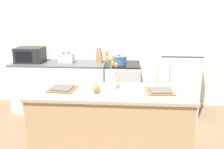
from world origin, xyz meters
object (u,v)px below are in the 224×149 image
Objects in this scene: cooking_pot at (119,60)px; knife_block at (99,57)px; plate_setting_left at (63,88)px; toaster at (66,58)px; pear_figurine at (96,88)px; stove_range at (123,88)px; refrigerator at (177,65)px; microwave at (30,55)px; plate_setting_right at (160,91)px; flower_vase at (111,78)px.

knife_block is at bearing 167.64° from cooking_pot.
cooking_pot reaches higher than plate_setting_left.
toaster reaches higher than cooking_pot.
pear_figurine is 0.50× the size of cooking_pot.
stove_range is 1.04m from refrigerator.
refrigerator is 3.69× the size of microwave.
microwave reaches higher than stove_range.
refrigerator is at bearing -0.73° from toaster.
microwave is at bearing 178.14° from cooking_pot.
refrigerator is at bearing 3.03° from cooking_pot.
plate_setting_left is 1.00× the size of plate_setting_right.
flower_vase is 1.57× the size of toaster.
pear_figurine is 0.41m from plate_setting_left.
pear_figurine is 1.88m from toaster.
flower_vase is 1.84m from toaster.
refrigerator is 6.55× the size of knife_block.
cooking_pot is at bearing -142.05° from stove_range.
flower_vase reaches higher than plate_setting_right.
refrigerator is 1.67m from plate_setting_right.
microwave is (-0.66, -0.03, 0.05)m from toaster.
microwave is 1.26m from knife_block.
knife_block reaches higher than toaster.
cooking_pot is 0.97× the size of knife_block.
toaster is at bearing 2.31° from microwave.
pear_figurine is 0.70m from plate_setting_right.
toaster is (-0.93, 1.58, -0.10)m from flower_vase.
plate_setting_left is at bearing -76.72° from toaster.
refrigerator reaches higher than stove_range.
stove_range is 1.73m from plate_setting_right.
plate_setting_right is 1.62m from cooking_pot.
pear_figurine is 1.72m from knife_block.
knife_block is at bearing 96.05° from pear_figurine.
microwave is (-2.13, 1.59, 0.08)m from plate_setting_right.
flower_vase reaches higher than plate_setting_left.
pear_figurine is 0.41× the size of plate_setting_left.
stove_range is at bearing 67.90° from plate_setting_left.
plate_setting_right is 1.14× the size of toaster.
stove_range is at bearing 37.95° from cooking_pot.
cooking_pot is (-0.51, 1.54, 0.02)m from plate_setting_right.
knife_block is at bearing 118.37° from plate_setting_right.
refrigerator reaches higher than toaster.
toaster is (-0.38, 1.62, 0.03)m from plate_setting_left.
microwave reaches higher than toaster.
knife_block reaches higher than cooking_pot.
cooking_pot is at bearing -176.97° from refrigerator.
flower_vase reaches higher than toaster.
flower_vase is at bearing 176.27° from plate_setting_right.
microwave reaches higher than plate_setting_left.
plate_setting_left is (-0.65, -1.59, 0.50)m from stove_range.
stove_range is 2.83× the size of plate_setting_right.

